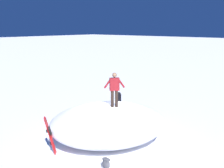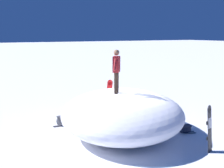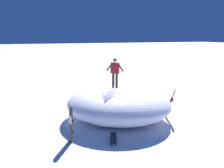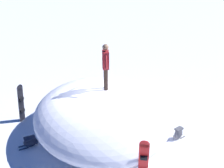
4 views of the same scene
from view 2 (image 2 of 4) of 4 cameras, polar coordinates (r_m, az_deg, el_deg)
The scene contains 7 objects.
ground at distance 11.39m, azimuth 3.46°, elevation -10.02°, with size 240.00×240.00×0.00m, color white.
snow_mound at distance 11.18m, azimuth 2.06°, elevation -5.80°, with size 5.58×4.69×1.71m, color white.
snowboarder_standing at distance 10.60m, azimuth 0.89°, elevation 3.09°, with size 0.69×0.81×1.61m.
snowboard_primary_upright at distance 10.12m, azimuth 18.75°, elevation -8.25°, with size 0.31×0.23×1.59m.
snowboard_secondary_upright at distance 13.90m, azimuth -0.64°, elevation -2.56°, with size 0.51×0.48×1.69m.
backpack_near at distance 12.49m, azimuth -10.12°, elevation -7.22°, with size 0.54×0.26×0.46m.
backpack_far at distance 11.85m, azimuth 14.37°, elevation -8.65°, with size 0.70×0.43×0.34m.
Camera 2 is at (5.81, 8.99, 3.90)m, focal length 46.10 mm.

